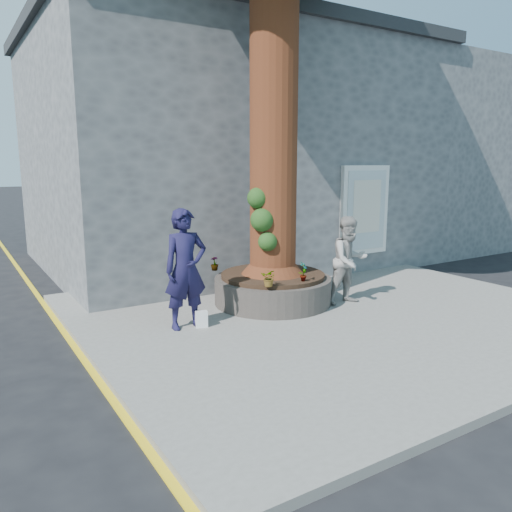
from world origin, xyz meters
TOP-DOWN VIEW (x-y plane):
  - ground at (0.00, 0.00)m, footprint 120.00×120.00m
  - pavement at (1.50, 1.00)m, footprint 9.00×8.00m
  - yellow_line at (-3.05, 1.00)m, footprint 0.10×30.00m
  - stone_shop at (2.50, 7.20)m, footprint 10.30×8.30m
  - neighbour_shop at (10.50, 7.20)m, footprint 6.00×8.00m
  - planter at (0.80, 2.00)m, footprint 2.30×2.30m
  - man at (-1.27, 1.51)m, footprint 0.76×0.52m
  - woman at (2.06, 1.19)m, footprint 0.87×0.69m
  - shopping_bag at (-1.06, 1.39)m, footprint 0.22×0.17m
  - plant_a at (0.91, 1.15)m, footprint 0.24×0.22m
  - plant_b at (1.65, 2.85)m, footprint 0.27×0.28m
  - plant_c at (-0.05, 2.85)m, footprint 0.17×0.17m
  - plant_d at (0.16, 1.15)m, footprint 0.37×0.38m

SIDE VIEW (x-z plane):
  - ground at x=0.00m, z-range 0.00..0.00m
  - yellow_line at x=-3.05m, z-range 0.00..0.01m
  - pavement at x=1.50m, z-range 0.00..0.12m
  - shopping_bag at x=-1.06m, z-range 0.12..0.40m
  - planter at x=0.80m, z-range 0.11..0.71m
  - plant_c at x=-0.05m, z-range 0.72..1.01m
  - plant_d at x=0.16m, z-range 0.72..1.04m
  - plant_a at x=0.91m, z-range 0.72..1.10m
  - plant_b at x=1.65m, z-range 0.72..1.14m
  - woman at x=2.06m, z-range 0.12..1.85m
  - man at x=-1.27m, z-range 0.12..2.14m
  - neighbour_shop at x=10.50m, z-range 0.00..6.00m
  - stone_shop at x=2.50m, z-range 0.01..6.31m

